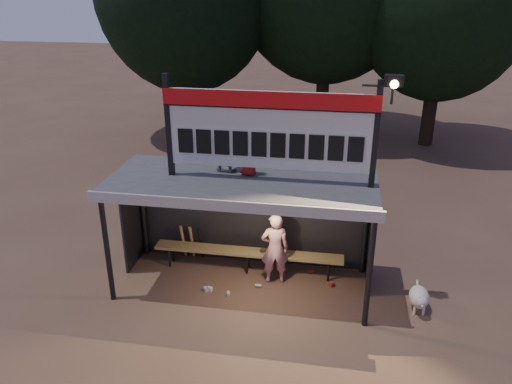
# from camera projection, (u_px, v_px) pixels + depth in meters

# --- Properties ---
(ground) EXTENTS (80.00, 80.00, 0.00)m
(ground) POSITION_uv_depth(u_px,v_px,m) (243.00, 285.00, 10.17)
(ground) COLOR #523729
(ground) RESTS_ON ground
(player) EXTENTS (0.62, 0.47, 1.53)m
(player) POSITION_uv_depth(u_px,v_px,m) (275.00, 249.00, 9.98)
(player) COLOR silver
(player) RESTS_ON ground
(child_a) EXTENTS (0.55, 0.44, 1.07)m
(child_a) POSITION_uv_depth(u_px,v_px,m) (223.00, 144.00, 9.48)
(child_a) COLOR slate
(child_a) RESTS_ON dugout_shelter
(child_b) EXTENTS (0.46, 0.35, 0.84)m
(child_b) POSITION_uv_depth(u_px,v_px,m) (249.00, 154.00, 9.30)
(child_b) COLOR #A41B19
(child_b) RESTS_ON dugout_shelter
(dugout_shelter) EXTENTS (5.10, 2.08, 2.32)m
(dugout_shelter) POSITION_uv_depth(u_px,v_px,m) (245.00, 197.00, 9.67)
(dugout_shelter) COLOR #424245
(dugout_shelter) RESTS_ON ground
(scoreboard_assembly) EXTENTS (4.10, 0.27, 1.99)m
(scoreboard_assembly) POSITION_uv_depth(u_px,v_px,m) (272.00, 128.00, 8.78)
(scoreboard_assembly) COLOR black
(scoreboard_assembly) RESTS_ON dugout_shelter
(bench) EXTENTS (4.00, 0.35, 0.48)m
(bench) POSITION_uv_depth(u_px,v_px,m) (248.00, 253.00, 10.50)
(bench) COLOR #997E48
(bench) RESTS_ON ground
(dog) EXTENTS (0.36, 0.81, 0.49)m
(dog) POSITION_uv_depth(u_px,v_px,m) (419.00, 298.00, 9.27)
(dog) COLOR beige
(dog) RESTS_ON ground
(bats) EXTENTS (0.48, 0.33, 0.84)m
(bats) POSITION_uv_depth(u_px,v_px,m) (192.00, 242.00, 10.94)
(bats) COLOR #967046
(bats) RESTS_ON ground
(litter) EXTENTS (2.58, 1.22, 0.08)m
(litter) POSITION_uv_depth(u_px,v_px,m) (258.00, 285.00, 10.07)
(litter) COLOR #AA231D
(litter) RESTS_ON ground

